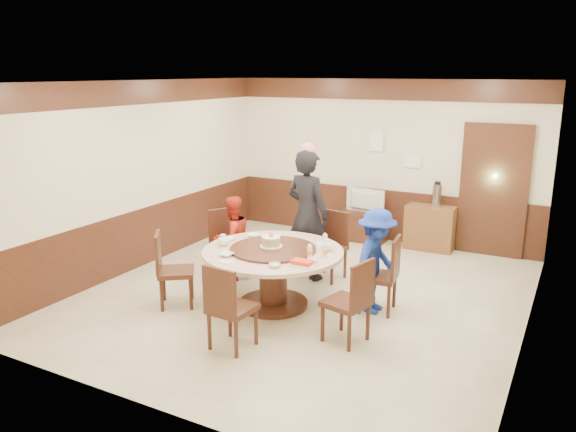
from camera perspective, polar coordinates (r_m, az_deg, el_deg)
The scene contains 31 objects.
room at distance 7.32m, azimuth 1.90°, elevation -0.11°, with size 6.00×6.04×2.84m.
banquet_table at distance 7.12m, azimuth -1.52°, elevation -5.13°, with size 1.77×1.77×0.78m.
chair_0 at distance 7.15m, azimuth 9.27°, elevation -7.21°, with size 0.50×0.49×0.97m.
chair_1 at distance 8.15m, azimuth 4.18°, elevation -4.28°, with size 0.50×0.51×0.97m.
chair_2 at distance 8.31m, azimuth -6.08°, elevation -3.95°, with size 0.60×0.60×0.97m.
chair_3 at distance 7.36m, azimuth -11.42°, elevation -6.66°, with size 0.62×0.61×0.97m.
chair_4 at distance 6.19m, azimuth -5.78°, elevation -10.63°, with size 0.47×0.48×0.97m.
chair_5 at distance 6.33m, azimuth 6.03°, elevation -10.04°, with size 0.54×0.53×0.97m.
person_standing at distance 8.01m, azimuth 1.99°, elevation 0.14°, with size 0.69×0.45×1.88m, color black.
person_red at distance 8.06m, azimuth -5.67°, elevation -2.26°, with size 0.59×0.46×1.22m, color red.
person_blue at distance 7.00m, azimuth 8.95°, elevation -4.55°, with size 0.85×0.49×1.32m, color #18359C.
birthday_cake at distance 7.07m, azimuth -1.72°, elevation -2.60°, with size 0.29×0.29×0.20m.
teapot_left at distance 7.26m, azimuth -6.60°, elevation -2.53°, with size 0.17×0.15×0.13m, color white.
teapot_right at distance 7.03m, azimuth 3.97°, elevation -3.06°, with size 0.17×0.15×0.13m, color white.
bowl_0 at distance 7.61m, azimuth -3.52°, elevation -1.98°, with size 0.16×0.16×0.04m, color white.
bowl_1 at distance 6.45m, azimuth -1.36°, elevation -5.03°, with size 0.14×0.14×0.04m, color white.
bowl_2 at distance 6.85m, azimuth -6.26°, elevation -3.92°, with size 0.17×0.17×0.04m, color white.
bowl_3 at distance 6.61m, azimuth 2.49°, elevation -4.54°, with size 0.14×0.14×0.04m, color white.
bowl_4 at distance 7.50m, azimuth -5.80°, elevation -2.31°, with size 0.13×0.13×0.03m, color white.
saucer_near at distance 6.65m, azimuth -6.18°, elevation -4.62°, with size 0.18×0.18×0.01m, color white.
saucer_far at distance 7.28m, azimuth 3.50°, elevation -2.87°, with size 0.18×0.18×0.01m, color white.
shrimp_platter at distance 6.49m, azimuth 1.45°, elevation -4.82°, with size 0.30×0.20×0.06m.
bottle_0 at distance 6.73m, azimuth 2.22°, elevation -3.67°, with size 0.06×0.06×0.16m, color white.
bottle_1 at distance 6.76m, azimuth 3.76°, elevation -3.59°, with size 0.06×0.06×0.16m, color white.
bottle_2 at distance 7.17m, azimuth 3.78°, elevation -2.53°, with size 0.06×0.06×0.16m, color white.
tv_stand at distance 10.06m, azimuth 7.56°, elevation -1.05°, with size 0.85×0.45×0.50m, color #3F1F13.
television at distance 9.94m, azimuth 7.64°, elevation 1.52°, with size 0.74×0.10×0.42m, color gray.
side_cabinet at distance 9.72m, azimuth 14.22°, elevation -1.16°, with size 0.80×0.40×0.75m, color brown.
thermos at distance 9.57m, azimuth 14.89°, elevation 2.04°, with size 0.15×0.15×0.38m, color silver.
notice_left at distance 9.92m, azimuth 8.93°, elevation 7.53°, with size 0.25×0.00×0.35m, color white.
notice_right at distance 9.77m, azimuth 12.48°, elevation 5.48°, with size 0.30×0.00×0.22m, color white.
Camera 1 is at (3.12, -6.35, 2.93)m, focal length 35.00 mm.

